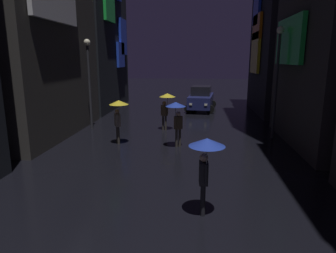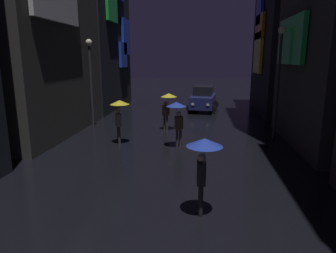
{
  "view_description": "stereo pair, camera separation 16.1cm",
  "coord_description": "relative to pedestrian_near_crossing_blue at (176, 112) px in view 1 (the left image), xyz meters",
  "views": [
    {
      "loc": [
        1.11,
        -1.84,
        4.01
      ],
      "look_at": [
        0.0,
        9.41,
        1.44
      ],
      "focal_mm": 32.0,
      "sensor_mm": 36.0,
      "label": 1
    },
    {
      "loc": [
        1.27,
        -1.82,
        4.01
      ],
      "look_at": [
        0.0,
        9.41,
        1.44
      ],
      "focal_mm": 32.0,
      "sensor_mm": 36.0,
      "label": 2
    }
  ],
  "objects": [
    {
      "name": "building_left_far",
      "position": [
        -7.66,
        10.8,
        4.57
      ],
      "size": [
        4.25,
        8.44,
        12.45
      ],
      "color": "black",
      "rests_on": "ground"
    },
    {
      "name": "building_right_far",
      "position": [
        7.29,
        10.14,
        4.68
      ],
      "size": [
        4.25,
        7.13,
        12.68
      ],
      "color": "#232328",
      "rests_on": "ground"
    },
    {
      "name": "pedestrian_near_crossing_blue",
      "position": [
        0.0,
        0.0,
        0.0
      ],
      "size": [
        0.9,
        0.9,
        2.12
      ],
      "color": "#38332D",
      "rests_on": "ground"
    },
    {
      "name": "pedestrian_foreground_left_yellow",
      "position": [
        -2.75,
        0.29,
        0.0
      ],
      "size": [
        0.9,
        0.9,
        2.12
      ],
      "color": "#38332D",
      "rests_on": "ground"
    },
    {
      "name": "pedestrian_far_right_yellow",
      "position": [
        -0.8,
        3.32,
        0.0
      ],
      "size": [
        0.9,
        0.9,
        2.12
      ],
      "color": "#38332D",
      "rests_on": "ground"
    },
    {
      "name": "pedestrian_midstreet_centre_blue",
      "position": [
        1.16,
        -6.12,
        0.0
      ],
      "size": [
        0.9,
        0.9,
        2.12
      ],
      "color": "black",
      "rests_on": "ground"
    },
    {
      "name": "car_distant",
      "position": [
        1.22,
        10.33,
        -0.74
      ],
      "size": [
        2.55,
        4.29,
        1.92
      ],
      "color": "navy",
      "rests_on": "ground"
    },
    {
      "name": "streetlamp_right_far",
      "position": [
        4.81,
        2.16,
        1.78
      ],
      "size": [
        0.36,
        0.36,
        5.52
      ],
      "color": "#2D2D33",
      "rests_on": "ground"
    },
    {
      "name": "streetlamp_left_far",
      "position": [
        -5.19,
        3.28,
        1.53
      ],
      "size": [
        0.36,
        0.36,
        5.06
      ],
      "color": "#2D2D33",
      "rests_on": "ground"
    }
  ]
}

